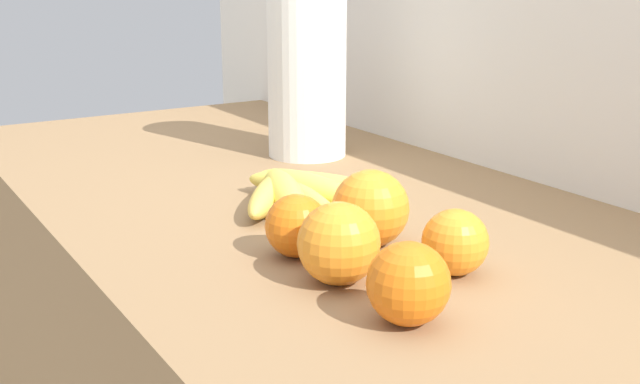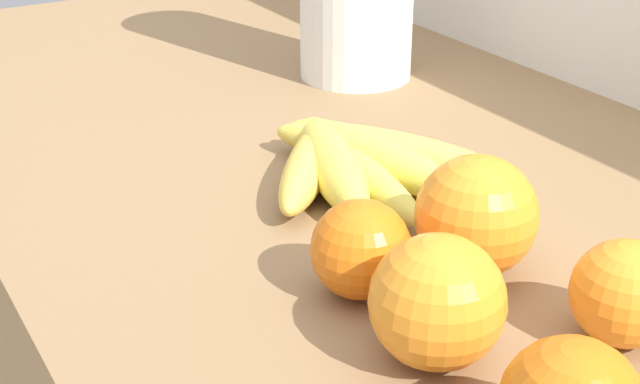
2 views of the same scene
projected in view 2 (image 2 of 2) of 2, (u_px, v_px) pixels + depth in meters
wall_back at (612, 288)px, 1.03m from camera, size 1.86×0.06×1.30m
banana_bunch at (353, 160)px, 0.74m from camera, size 0.22×0.21×0.04m
orange_far_right at (361, 249)px, 0.58m from camera, size 0.07×0.07×0.07m
orange_back_left at (476, 216)px, 0.60m from camera, size 0.08×0.08×0.08m
orange_right at (437, 302)px, 0.51m from camera, size 0.08×0.08×0.08m
orange_center at (625, 293)px, 0.53m from camera, size 0.07×0.07×0.07m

